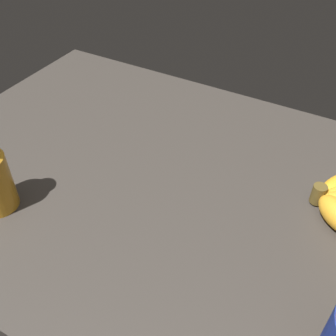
{
  "coord_description": "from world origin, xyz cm",
  "views": [
    {
      "loc": [
        24.41,
        -39.86,
        42.94
      ],
      "look_at": [
        2.26,
        -0.42,
        3.35
      ],
      "focal_mm": 43.34,
      "sensor_mm": 36.0,
      "label": 1
    }
  ],
  "objects": [
    {
      "name": "ground_plane",
      "position": [
        0.0,
        0.0,
        -2.09
      ],
      "size": [
        81.41,
        59.87,
        4.18
      ],
      "primitive_type": "cube",
      "color": "#38332D"
    }
  ]
}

